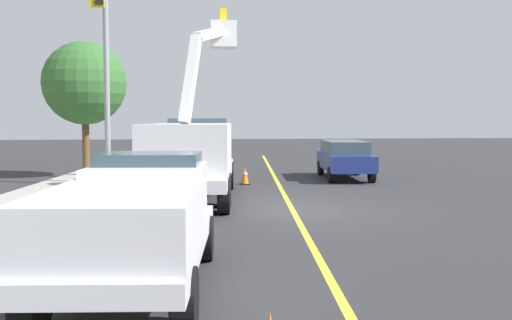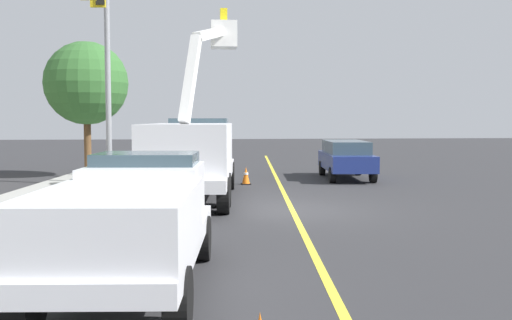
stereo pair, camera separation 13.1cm
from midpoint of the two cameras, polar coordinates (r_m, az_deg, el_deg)
name	(u,v)px [view 2 (the right image)]	position (r m, az deg, el deg)	size (l,w,h in m)	color
ground	(292,211)	(16.80, 3.87, -5.04)	(120.00, 120.00, 0.00)	#2D2D30
sidewalk_far_side	(22,209)	(17.94, -22.05, -4.55)	(60.00, 3.60, 0.12)	#9E9E99
lane_centre_stripe	(292,210)	(16.80, 3.87, -5.02)	(50.00, 0.16, 0.01)	yellow
utility_bucket_truck	(194,151)	(19.04, -6.03, 0.88)	(8.38, 3.19, 6.52)	white
service_pickup_truck	(131,219)	(9.10, -11.93, -5.77)	(5.76, 2.57, 2.06)	white
passing_minivan	(346,157)	(25.85, 9.09, 0.30)	(4.95, 2.30, 1.69)	navy
traffic_cone_mid_front	(246,176)	(23.34, -0.85, -1.59)	(0.40, 0.40, 0.72)	black
traffic_signal_mast	(94,21)	(21.98, -15.61, 13.18)	(6.00, 0.91, 8.62)	gray
street_tree_right	(86,84)	(27.25, -16.39, 7.31)	(3.76, 3.76, 6.17)	brown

